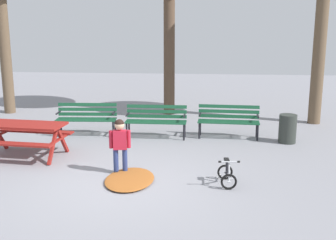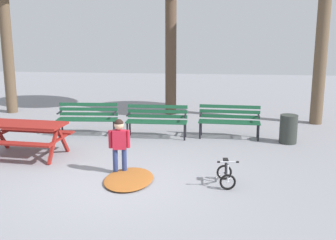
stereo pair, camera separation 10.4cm
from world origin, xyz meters
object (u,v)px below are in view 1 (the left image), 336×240
(park_bench_left, at_px, (156,118))
(kids_bicycle, at_px, (227,174))
(park_bench_right, at_px, (229,118))
(child_standing, at_px, (120,142))
(trash_bin, at_px, (288,129))
(park_bench_far_left, at_px, (87,116))
(picnic_table, at_px, (25,131))

(park_bench_left, bearing_deg, kids_bicycle, -61.99)
(park_bench_left, height_order, park_bench_right, same)
(park_bench_left, height_order, kids_bicycle, park_bench_left)
(kids_bicycle, bearing_deg, child_standing, 169.41)
(child_standing, bearing_deg, trash_bin, 35.16)
(park_bench_right, bearing_deg, park_bench_far_left, -178.96)
(park_bench_far_left, xyz_separation_m, trash_bin, (5.28, -0.31, -0.15))
(park_bench_right, bearing_deg, child_standing, -127.06)
(park_bench_right, distance_m, kids_bicycle, 3.44)
(park_bench_right, distance_m, trash_bin, 1.52)
(park_bench_right, height_order, trash_bin, park_bench_right)
(kids_bicycle, distance_m, trash_bin, 3.46)
(trash_bin, bearing_deg, park_bench_far_left, 176.59)
(picnic_table, height_order, park_bench_right, park_bench_right)
(park_bench_far_left, bearing_deg, park_bench_right, 1.04)
(park_bench_far_left, height_order, child_standing, child_standing)
(park_bench_left, distance_m, child_standing, 2.89)
(park_bench_far_left, distance_m, kids_bicycle, 4.95)
(park_bench_far_left, distance_m, child_standing, 3.33)
(park_bench_far_left, bearing_deg, park_bench_left, -3.07)
(kids_bicycle, bearing_deg, park_bench_left, 118.01)
(park_bench_right, bearing_deg, kids_bicycle, -92.94)
(picnic_table, distance_m, kids_bicycle, 4.68)
(park_bench_right, bearing_deg, picnic_table, -155.60)
(park_bench_right, xyz_separation_m, trash_bin, (1.47, -0.38, -0.15))
(kids_bicycle, bearing_deg, picnic_table, 163.72)
(park_bench_left, xyz_separation_m, trash_bin, (3.37, -0.21, -0.15))
(picnic_table, relative_size, kids_bicycle, 3.25)
(trash_bin, bearing_deg, park_bench_right, 165.35)
(park_bench_left, relative_size, child_standing, 1.42)
(child_standing, relative_size, trash_bin, 1.56)
(park_bench_left, bearing_deg, park_bench_far_left, 176.93)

